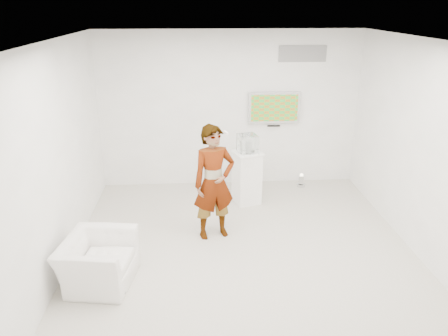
{
  "coord_description": "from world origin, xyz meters",
  "views": [
    {
      "loc": [
        -0.65,
        -5.72,
        3.44
      ],
      "look_at": [
        -0.24,
        0.6,
        1.03
      ],
      "focal_mm": 35.0,
      "sensor_mm": 36.0,
      "label": 1
    }
  ],
  "objects_px": {
    "tv": "(274,108)",
    "person": "(214,183)",
    "floor_uplight": "(301,180)",
    "armchair": "(98,261)",
    "pedestal": "(247,177)"
  },
  "relations": [
    {
      "from": "tv",
      "to": "person",
      "type": "xyz_separation_m",
      "value": [
        -1.26,
        -2.09,
        -0.65
      ]
    },
    {
      "from": "tv",
      "to": "floor_uplight",
      "type": "bearing_deg",
      "value": -25.74
    },
    {
      "from": "person",
      "to": "armchair",
      "type": "bearing_deg",
      "value": -161.24
    },
    {
      "from": "person",
      "to": "tv",
      "type": "bearing_deg",
      "value": 41.68
    },
    {
      "from": "pedestal",
      "to": "person",
      "type": "bearing_deg",
      "value": -118.39
    },
    {
      "from": "pedestal",
      "to": "floor_uplight",
      "type": "bearing_deg",
      "value": 28.58
    },
    {
      "from": "tv",
      "to": "person",
      "type": "height_order",
      "value": "tv"
    },
    {
      "from": "pedestal",
      "to": "floor_uplight",
      "type": "distance_m",
      "value": 1.38
    },
    {
      "from": "floor_uplight",
      "to": "armchair",
      "type": "bearing_deg",
      "value": -138.66
    },
    {
      "from": "person",
      "to": "pedestal",
      "type": "relative_size",
      "value": 1.85
    },
    {
      "from": "tv",
      "to": "floor_uplight",
      "type": "xyz_separation_m",
      "value": [
        0.56,
        -0.27,
        -1.42
      ]
    },
    {
      "from": "tv",
      "to": "armchair",
      "type": "height_order",
      "value": "tv"
    },
    {
      "from": "person",
      "to": "floor_uplight",
      "type": "xyz_separation_m",
      "value": [
        1.81,
        1.83,
        -0.77
      ]
    },
    {
      "from": "tv",
      "to": "armchair",
      "type": "xyz_separation_m",
      "value": [
        -2.81,
        -3.23,
        -1.24
      ]
    },
    {
      "from": "person",
      "to": "floor_uplight",
      "type": "height_order",
      "value": "person"
    }
  ]
}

